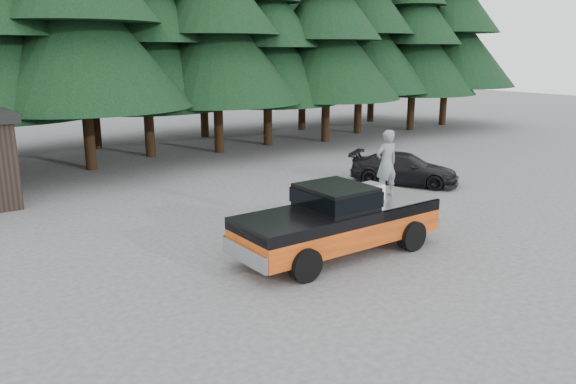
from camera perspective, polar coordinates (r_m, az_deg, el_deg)
ground at (r=15.30m, az=0.57°, el=-6.35°), size 120.00×120.00×0.00m
pickup_truck at (r=15.19m, az=5.08°, el=-3.91°), size 6.00×2.04×1.33m
truck_cab at (r=14.85m, az=4.87°, el=-0.46°), size 1.66×1.90×0.59m
air_compressor at (r=15.51m, az=8.28°, el=-0.17°), size 0.70×0.60×0.46m
man_on_bed at (r=16.03m, az=9.96°, el=2.88°), size 0.74×0.53×1.90m
parked_car at (r=23.59m, az=11.72°, el=2.35°), size 3.83×4.67×1.27m
treeline at (r=30.18m, az=-19.40°, el=17.94°), size 60.15×16.05×17.50m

